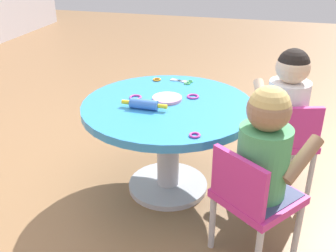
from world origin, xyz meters
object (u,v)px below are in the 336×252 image
child_chair_right (285,140)px  seated_child_right (288,97)px  craft_table (168,125)px  child_chair_left (253,198)px  seated_child_left (265,147)px  rolling_pin (144,104)px  craft_scissors (184,82)px

child_chair_right → seated_child_right: (0.04, 0.01, 0.23)m
craft_table → child_chair_left: (-0.40, -0.47, -0.08)m
child_chair_right → seated_child_left: bearing=168.8°
seated_child_left → rolling_pin: seated_child_left is taller
rolling_pin → craft_scissors: (0.43, -0.11, -0.02)m
seated_child_left → seated_child_right: 0.57m
seated_child_left → child_chair_right: 0.58m
craft_table → seated_child_right: (0.19, -0.59, 0.14)m
seated_child_left → child_chair_right: seated_child_left is taller
child_chair_right → seated_child_right: 0.23m
rolling_pin → seated_child_right: bearing=-66.9°
child_chair_left → child_chair_right: same height
seated_child_left → rolling_pin: bearing=65.1°
craft_table → seated_child_right: size_ratio=1.73×
craft_table → seated_child_left: size_ratio=1.73×
rolling_pin → child_chair_right: bearing=-70.0°
craft_table → child_chair_right: child_chair_right is taller
craft_table → craft_scissors: bearing=-1.9°
craft_scissors → child_chair_left: bearing=-147.9°
craft_table → child_chair_left: 0.63m
child_chair_right → seated_child_right: seated_child_right is taller
craft_table → seated_child_left: (-0.37, -0.50, 0.14)m
craft_table → child_chair_right: (0.16, -0.60, -0.08)m
seated_child_right → rolling_pin: seated_child_right is taller
child_chair_left → craft_scissors: bearing=32.1°
child_chair_left → child_chair_right: bearing=-13.0°
craft_scissors → seated_child_right: bearing=-103.2°
seated_child_left → seated_child_right: bearing=-9.3°
child_chair_right → craft_scissors: bearing=73.6°
child_chair_right → rolling_pin: rolling_pin is taller
child_chair_left → rolling_pin: (0.31, 0.57, 0.23)m
child_chair_left → craft_scissors: size_ratio=3.81×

